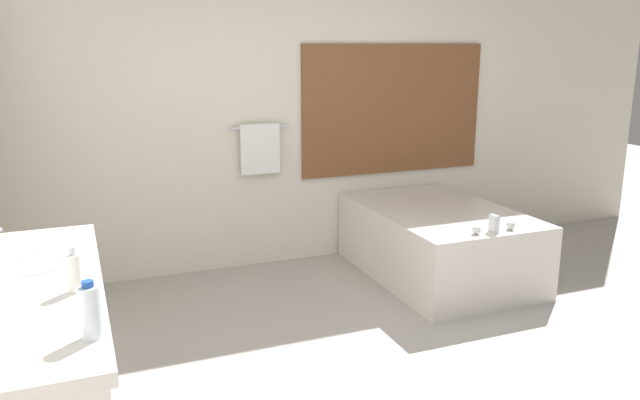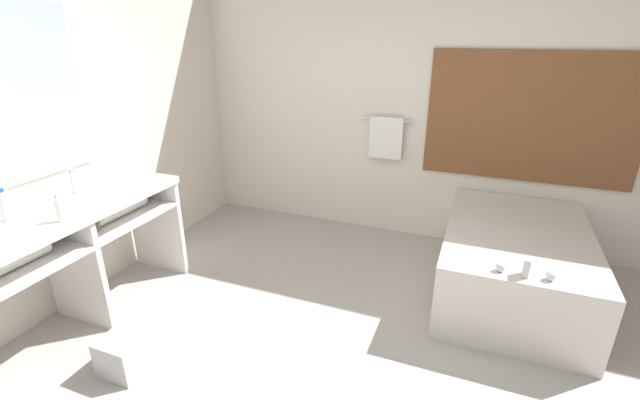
% 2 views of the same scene
% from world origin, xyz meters
% --- Properties ---
extents(ground_plane, '(16.00, 16.00, 0.00)m').
position_xyz_m(ground_plane, '(0.00, 0.00, 0.00)').
color(ground_plane, '#A8A39E').
rests_on(ground_plane, ground).
extents(wall_back_with_blinds, '(7.40, 0.13, 2.70)m').
position_xyz_m(wall_back_with_blinds, '(0.03, 2.23, 1.34)').
color(wall_back_with_blinds, silver).
rests_on(wall_back_with_blinds, ground_plane).
extents(wall_left_with_mirror, '(0.08, 7.40, 2.70)m').
position_xyz_m(wall_left_with_mirror, '(-2.23, -0.00, 1.35)').
color(wall_left_with_mirror, silver).
rests_on(wall_left_with_mirror, ground_plane).
extents(vanity_counter, '(0.57, 1.64, 0.87)m').
position_xyz_m(vanity_counter, '(-1.90, -0.05, 0.65)').
color(vanity_counter, white).
rests_on(vanity_counter, ground_plane).
extents(sink_faucet, '(0.09, 0.04, 0.18)m').
position_xyz_m(sink_faucet, '(-2.06, 0.17, 0.96)').
color(sink_faucet, silver).
rests_on(sink_faucet, vanity_counter).
extents(bathtub, '(1.02, 1.56, 0.67)m').
position_xyz_m(bathtub, '(0.92, 1.41, 0.30)').
color(bathtub, silver).
rests_on(bathtub, ground_plane).
extents(water_bottle_1, '(0.07, 0.07, 0.20)m').
position_xyz_m(water_bottle_1, '(-2.04, -0.31, 0.97)').
color(water_bottle_1, white).
rests_on(water_bottle_1, vanity_counter).
extents(soap_dispenser, '(0.05, 0.05, 0.18)m').
position_xyz_m(soap_dispenser, '(-1.72, -0.21, 0.95)').
color(soap_dispenser, white).
rests_on(soap_dispenser, vanity_counter).
extents(waste_bin, '(0.25, 0.25, 0.23)m').
position_xyz_m(waste_bin, '(-1.28, -0.33, 0.12)').
color(waste_bin, '#B2B2B2').
rests_on(waste_bin, ground_plane).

